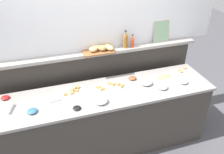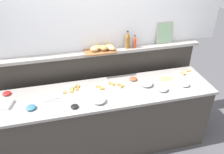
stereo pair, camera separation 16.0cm
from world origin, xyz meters
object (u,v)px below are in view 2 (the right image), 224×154
(sandwich_platter_side, at_px, (185,74))
(glass_bowl_extra, at_px, (147,84))
(glass_bowl_small, at_px, (185,84))
(hot_sauce_bottle, at_px, (135,42))
(cold_cuts_platter, at_px, (165,79))
(condiment_bowl_red, at_px, (75,106))
(condiment_bowl_cream, at_px, (31,108))
(napkin_stack, at_px, (4,104))
(vinegar_bottle_amber, at_px, (127,41))
(condiment_bowl_dark, at_px, (7,93))
(framed_picture, at_px, (165,33))
(serving_tongs, at_px, (53,100))
(sandwich_platter_front, at_px, (110,86))
(condiment_bowl_teal, at_px, (133,79))
(bread_basket, at_px, (102,48))
(sandwich_platter_rear, at_px, (73,89))
(glass_bowl_large, at_px, (163,89))
(glass_bowl_medium, at_px, (99,100))

(sandwich_platter_side, xyz_separation_m, glass_bowl_extra, (-0.61, -0.13, 0.02))
(glass_bowl_small, relative_size, hot_sauce_bottle, 0.64)
(cold_cuts_platter, distance_m, condiment_bowl_red, 1.25)
(condiment_bowl_cream, xyz_separation_m, napkin_stack, (-0.30, 0.14, -0.00))
(glass_bowl_extra, xyz_separation_m, vinegar_bottle_amber, (-0.14, 0.41, 0.43))
(glass_bowl_extra, xyz_separation_m, napkin_stack, (-1.69, 0.01, -0.01))
(sandwich_platter_side, bearing_deg, glass_bowl_small, -119.66)
(cold_cuts_platter, relative_size, napkin_stack, 1.69)
(condiment_bowl_dark, distance_m, framed_picture, 2.15)
(condiment_bowl_red, xyz_separation_m, vinegar_bottle_amber, (0.78, 0.63, 0.44))
(serving_tongs, bearing_deg, sandwich_platter_front, 9.71)
(condiment_bowl_teal, xyz_separation_m, vinegar_bottle_amber, (-0.02, 0.25, 0.44))
(bread_basket, relative_size, framed_picture, 1.40)
(sandwich_platter_side, distance_m, vinegar_bottle_amber, 0.92)
(sandwich_platter_rear, xyz_separation_m, glass_bowl_small, (1.37, -0.24, 0.01))
(condiment_bowl_dark, height_order, condiment_bowl_teal, condiment_bowl_teal)
(sandwich_platter_rear, height_order, condiment_bowl_cream, condiment_bowl_cream)
(vinegar_bottle_amber, bearing_deg, sandwich_platter_side, -20.26)
(sandwich_platter_rear, distance_m, glass_bowl_small, 1.39)
(glass_bowl_small, xyz_separation_m, hot_sauce_bottle, (-0.52, 0.51, 0.41))
(sandwich_platter_rear, bearing_deg, glass_bowl_large, -13.88)
(serving_tongs, bearing_deg, sandwich_platter_side, 5.39)
(cold_cuts_platter, relative_size, glass_bowl_extra, 1.92)
(glass_bowl_small, bearing_deg, glass_bowl_medium, -176.32)
(hot_sauce_bottle, xyz_separation_m, bread_basket, (-0.43, 0.01, -0.04))
(sandwich_platter_front, bearing_deg, hot_sauce_bottle, 37.30)
(condiment_bowl_teal, bearing_deg, glass_bowl_extra, -53.30)
(sandwich_platter_front, height_order, hot_sauce_bottle, hot_sauce_bottle)
(cold_cuts_platter, xyz_separation_m, napkin_stack, (-1.98, -0.06, 0.01))
(vinegar_bottle_amber, xyz_separation_m, framed_picture, (0.54, 0.05, 0.04))
(sandwich_platter_front, distance_m, sandwich_platter_side, 1.07)
(sandwich_platter_rear, xyz_separation_m, framed_picture, (1.30, 0.34, 0.48))
(sandwich_platter_side, relative_size, glass_bowl_large, 2.21)
(glass_bowl_large, height_order, vinegar_bottle_amber, vinegar_bottle_amber)
(hot_sauce_bottle, distance_m, bread_basket, 0.43)
(hot_sauce_bottle, height_order, framed_picture, framed_picture)
(hot_sauce_bottle, bearing_deg, condiment_bowl_red, -145.01)
(sandwich_platter_front, xyz_separation_m, bread_basket, (-0.02, 0.32, 0.38))
(sandwich_platter_rear, bearing_deg, glass_bowl_small, -9.72)
(napkin_stack, xyz_separation_m, framed_picture, (2.08, 0.45, 0.48))
(sandwich_platter_front, distance_m, glass_bowl_large, 0.65)
(sandwich_platter_rear, relative_size, cold_cuts_platter, 1.06)
(sandwich_platter_front, bearing_deg, glass_bowl_large, -20.84)
(glass_bowl_large, relative_size, napkin_stack, 0.76)
(napkin_stack, xyz_separation_m, vinegar_bottle_amber, (1.55, 0.40, 0.44))
(sandwich_platter_side, relative_size, glass_bowl_small, 2.55)
(sandwich_platter_front, distance_m, vinegar_bottle_amber, 0.63)
(sandwich_platter_side, bearing_deg, cold_cuts_platter, -169.30)
(hot_sauce_bottle, relative_size, bread_basket, 0.43)
(sandwich_platter_side, relative_size, bread_basket, 0.70)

